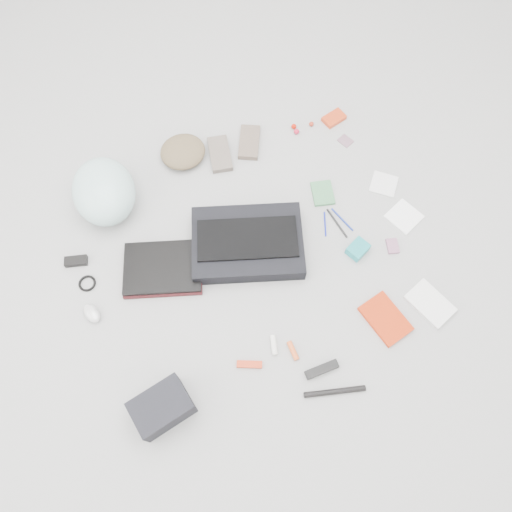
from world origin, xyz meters
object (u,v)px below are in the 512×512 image
object	(u,v)px
bike_helmet	(104,191)
laptop	(162,267)
accordion_wallet	(358,249)
book_red	(385,319)
messenger_bag	(248,243)
camera_bag	(162,408)

from	to	relation	value
bike_helmet	laptop	bearing A→B (deg)	-68.79
laptop	bike_helmet	world-z (taller)	bike_helmet
accordion_wallet	laptop	bearing A→B (deg)	139.61
book_red	accordion_wallet	bearing A→B (deg)	72.00
messenger_bag	accordion_wallet	distance (m)	0.48
book_red	accordion_wallet	size ratio (longest dim) A/B	2.28
camera_bag	book_red	world-z (taller)	camera_bag
messenger_bag	accordion_wallet	xyz separation A→B (m)	(0.43, -0.19, -0.02)
laptop	camera_bag	distance (m)	0.58
messenger_bag	laptop	distance (m)	0.38
messenger_bag	camera_bag	bearing A→B (deg)	-117.54
bike_helmet	camera_bag	distance (m)	0.96
messenger_bag	accordion_wallet	bearing A→B (deg)	-5.72
book_red	camera_bag	bearing A→B (deg)	167.88
laptop	book_red	size ratio (longest dim) A/B	1.63
messenger_bag	bike_helmet	bearing A→B (deg)	157.54
bike_helmet	book_red	world-z (taller)	bike_helmet
messenger_bag	book_red	distance (m)	0.65
laptop	camera_bag	bearing A→B (deg)	-88.58
bike_helmet	book_red	bearing A→B (deg)	-42.66
book_red	accordion_wallet	xyz separation A→B (m)	(0.03, 0.32, 0.01)
laptop	bike_helmet	bearing A→B (deg)	125.76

